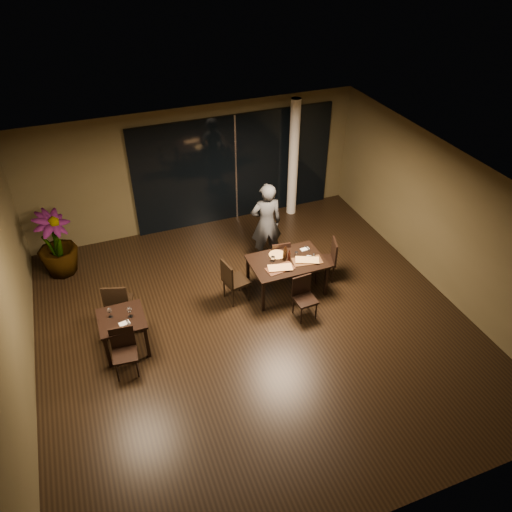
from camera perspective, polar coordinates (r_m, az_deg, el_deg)
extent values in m
plane|color=black|center=(9.73, -0.10, -7.99)|extent=(8.00, 8.00, 0.00)
cube|color=#483F26|center=(12.08, -7.09, 9.95)|extent=(8.00, 0.10, 3.00)
cube|color=#483F26|center=(6.33, 14.15, -21.96)|extent=(8.00, 0.10, 3.00)
cube|color=#483F26|center=(8.53, -26.62, -6.70)|extent=(0.10, 8.00, 3.00)
cube|color=#483F26|center=(10.64, 20.78, 3.85)|extent=(0.10, 8.00, 3.00)
cube|color=silver|center=(7.93, -0.12, 7.89)|extent=(8.00, 8.00, 0.04)
cube|color=black|center=(12.31, -2.37, 9.95)|extent=(5.00, 0.06, 2.70)
cylinder|color=silver|center=(12.46, 4.29, 10.98)|extent=(0.24, 0.24, 3.00)
cube|color=black|center=(10.12, 3.57, -0.63)|extent=(1.50, 1.00, 0.04)
cube|color=black|center=(9.82, 0.84, -4.69)|extent=(0.06, 0.06, 0.71)
cube|color=black|center=(10.30, 8.01, -2.84)|extent=(0.06, 0.06, 0.71)
cube|color=black|center=(10.45, -0.94, -1.75)|extent=(0.06, 0.06, 0.71)
cube|color=black|center=(10.90, 5.88, -0.14)|extent=(0.06, 0.06, 0.71)
cube|color=black|center=(9.11, -15.15, -6.96)|extent=(0.80, 0.80, 0.04)
cube|color=black|center=(9.12, -16.58, -10.52)|extent=(0.06, 0.06, 0.71)
cube|color=black|center=(9.13, -12.35, -9.60)|extent=(0.06, 0.06, 0.71)
cube|color=black|center=(9.62, -17.10, -7.72)|extent=(0.06, 0.06, 0.71)
cube|color=black|center=(9.63, -13.12, -6.85)|extent=(0.06, 0.06, 0.71)
cube|color=black|center=(10.79, 2.59, -0.07)|extent=(0.45, 0.45, 0.05)
cylinder|color=black|center=(11.07, 3.14, -0.32)|extent=(0.03, 0.03, 0.41)
cylinder|color=black|center=(11.00, 1.51, -0.56)|extent=(0.03, 0.03, 0.41)
cylinder|color=black|center=(10.83, 3.62, -1.31)|extent=(0.03, 0.03, 0.41)
cylinder|color=black|center=(10.75, 1.96, -1.56)|extent=(0.03, 0.03, 0.41)
cube|color=black|center=(10.52, 2.89, 0.36)|extent=(0.40, 0.09, 0.45)
cube|color=black|center=(9.71, 5.65, -5.01)|extent=(0.42, 0.42, 0.05)
cylinder|color=black|center=(9.68, 5.19, -6.77)|extent=(0.03, 0.03, 0.41)
cylinder|color=black|center=(9.81, 6.89, -6.22)|extent=(0.03, 0.03, 0.41)
cylinder|color=black|center=(9.89, 4.28, -5.60)|extent=(0.03, 0.03, 0.41)
cylinder|color=black|center=(10.02, 5.95, -5.07)|extent=(0.03, 0.03, 0.41)
cube|color=black|center=(9.68, 5.21, -3.35)|extent=(0.40, 0.06, 0.46)
cube|color=black|center=(10.04, -2.29, -2.88)|extent=(0.53, 0.53, 0.05)
cylinder|color=black|center=(10.13, -0.83, -4.09)|extent=(0.04, 0.04, 0.46)
cylinder|color=black|center=(10.38, -1.89, -2.98)|extent=(0.04, 0.04, 0.46)
cylinder|color=black|center=(9.99, -2.63, -4.81)|extent=(0.04, 0.04, 0.46)
cylinder|color=black|center=(10.24, -3.66, -3.67)|extent=(0.04, 0.04, 0.46)
cube|color=black|center=(9.80, -3.35, -2.11)|extent=(0.13, 0.45, 0.51)
cube|color=black|center=(10.68, 7.77, -0.56)|extent=(0.55, 0.55, 0.05)
cylinder|color=black|center=(10.92, 6.59, -0.98)|extent=(0.04, 0.04, 0.45)
cylinder|color=black|center=(10.64, 6.88, -2.15)|extent=(0.04, 0.04, 0.45)
cylinder|color=black|center=(10.99, 8.44, -0.91)|extent=(0.04, 0.04, 0.45)
cylinder|color=black|center=(10.71, 8.78, -2.07)|extent=(0.04, 0.04, 0.45)
cube|color=black|center=(10.57, 8.94, 0.56)|extent=(0.17, 0.43, 0.50)
cube|color=black|center=(9.86, -15.34, -5.12)|extent=(0.58, 0.58, 0.05)
cylinder|color=black|center=(10.12, -13.91, -5.41)|extent=(0.04, 0.04, 0.47)
cylinder|color=black|center=(10.20, -16.02, -5.45)|extent=(0.04, 0.04, 0.47)
cylinder|color=black|center=(9.84, -14.21, -6.87)|extent=(0.04, 0.04, 0.47)
cylinder|color=black|center=(9.92, -16.37, -6.89)|extent=(0.04, 0.04, 0.47)
cube|color=black|center=(9.54, -15.78, -4.76)|extent=(0.46, 0.18, 0.53)
cube|color=black|center=(8.92, -14.75, -10.86)|extent=(0.45, 0.45, 0.05)
cylinder|color=black|center=(8.97, -15.57, -12.70)|extent=(0.03, 0.03, 0.42)
cylinder|color=black|center=(8.94, -13.39, -12.40)|extent=(0.03, 0.03, 0.42)
cylinder|color=black|center=(9.20, -15.66, -11.16)|extent=(0.03, 0.03, 0.42)
cylinder|color=black|center=(9.17, -13.55, -10.86)|extent=(0.03, 0.03, 0.42)
cube|color=black|center=(8.88, -15.04, -8.96)|extent=(0.41, 0.08, 0.47)
imported|color=#2D2F32|center=(10.88, 1.18, 3.78)|extent=(0.68, 0.49, 1.90)
imported|color=#1D501A|center=(11.40, -21.92, 1.29)|extent=(1.14, 1.14, 1.49)
cube|color=#3F2114|center=(9.87, 2.77, -1.45)|extent=(0.59, 0.34, 0.01)
cube|color=#4A2C18|center=(10.12, 5.87, -0.56)|extent=(0.63, 0.39, 0.01)
cylinder|color=red|center=(10.24, 2.42, 0.14)|extent=(0.33, 0.33, 0.01)
cylinder|color=white|center=(10.06, 1.94, -0.32)|extent=(0.08, 0.08, 0.10)
cylinder|color=white|center=(10.24, 4.62, 0.25)|extent=(0.07, 0.07, 0.08)
cube|color=white|center=(10.23, 6.32, -0.12)|extent=(0.21, 0.17, 0.01)
cube|color=white|center=(10.45, 5.60, 0.78)|extent=(0.19, 0.11, 0.01)
cube|color=white|center=(8.97, -14.81, -7.46)|extent=(0.20, 0.14, 0.01)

